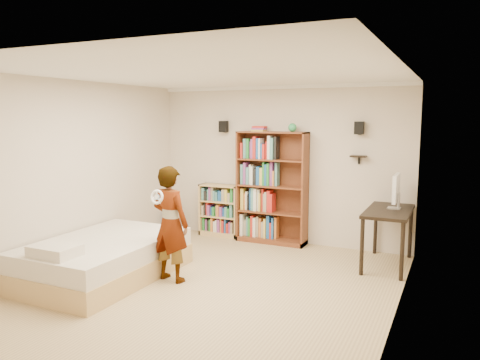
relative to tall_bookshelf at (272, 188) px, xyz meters
The scene contains 14 objects.
ground 2.52m from the tall_bookshelf, 87.94° to the right, with size 4.50×5.00×0.01m, color tan.
room_shell 2.46m from the tall_bookshelf, 87.94° to the right, with size 4.52×5.02×2.71m.
crown_molding 2.88m from the tall_bookshelf, 87.94° to the right, with size 4.50×5.00×0.06m.
speaker_left 1.42m from the tall_bookshelf, behind, with size 0.14×0.12×0.20m, color black.
speaker_right 1.77m from the tall_bookshelf, ahead, with size 0.14×0.12×0.20m, color black.
wall_shelf 1.55m from the tall_bookshelf, ahead, with size 0.25×0.16×0.03m, color black.
tall_bookshelf is the anchor object (origin of this frame).
low_bookshelf 1.14m from the tall_bookshelf, behind, with size 0.76×0.28×0.94m, color tan, non-canonical shape.
computer_desk 2.13m from the tall_bookshelf, 13.69° to the right, with size 0.62×1.23×0.84m, color black, non-canonical shape.
imac 2.10m from the tall_bookshelf, 10.38° to the right, with size 0.10×0.51×0.51m, color white, non-canonical shape.
daybed 3.05m from the tall_bookshelf, 118.39° to the right, with size 1.45×2.24×0.66m, color silver, non-canonical shape.
person 2.41m from the tall_bookshelf, 102.63° to the right, with size 0.56×0.37×1.54m, color black.
wii_wheel 2.69m from the tall_bookshelf, 101.28° to the right, with size 0.19×0.19×0.03m, color white.
navy_bag 2.11m from the tall_bookshelf, behind, with size 0.30×0.19×0.40m, color black, non-canonical shape.
Camera 1 is at (2.78, -5.10, 2.18)m, focal length 35.00 mm.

